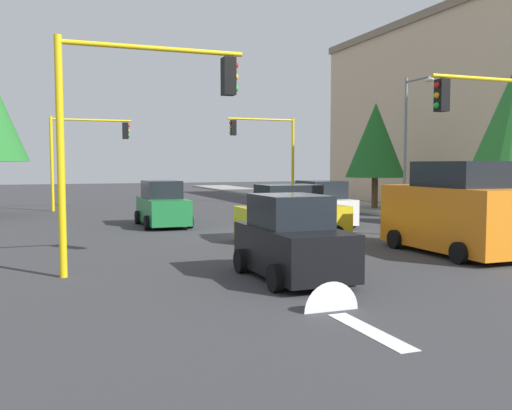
{
  "coord_description": "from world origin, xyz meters",
  "views": [
    {
      "loc": [
        19.96,
        -7.84,
        2.7
      ],
      "look_at": [
        0.84,
        -0.67,
        1.2
      ],
      "focal_mm": 39.36,
      "sensor_mm": 36.0,
      "label": 1
    }
  ],
  "objects_px": {
    "car_black": "(292,241)",
    "delivery_van_orange": "(454,211)",
    "car_white": "(320,205)",
    "traffic_signal_near_left": "(501,126)",
    "traffic_signal_far_left": "(268,143)",
    "street_lamp_curbside": "(410,131)",
    "traffic_signal_far_right": "(85,144)",
    "tree_roadside_mid": "(375,140)",
    "car_green": "(162,205)",
    "car_yellow": "(292,215)",
    "traffic_signal_near_right": "(137,110)"
  },
  "relations": [
    {
      "from": "tree_roadside_mid",
      "to": "delivery_van_orange",
      "type": "distance_m",
      "value": 16.03
    },
    {
      "from": "traffic_signal_far_right",
      "to": "traffic_signal_far_left",
      "type": "bearing_deg",
      "value": 90.0
    },
    {
      "from": "tree_roadside_mid",
      "to": "car_yellow",
      "type": "bearing_deg",
      "value": -44.31
    },
    {
      "from": "traffic_signal_near_right",
      "to": "car_green",
      "type": "relative_size",
      "value": 1.41
    },
    {
      "from": "traffic_signal_far_left",
      "to": "car_white",
      "type": "bearing_deg",
      "value": -11.23
    },
    {
      "from": "street_lamp_curbside",
      "to": "tree_roadside_mid",
      "type": "distance_m",
      "value": 4.47
    },
    {
      "from": "car_green",
      "to": "car_yellow",
      "type": "height_order",
      "value": "same"
    },
    {
      "from": "delivery_van_orange",
      "to": "car_black",
      "type": "height_order",
      "value": "delivery_van_orange"
    },
    {
      "from": "car_black",
      "to": "delivery_van_orange",
      "type": "bearing_deg",
      "value": 105.08
    },
    {
      "from": "car_black",
      "to": "car_green",
      "type": "distance_m",
      "value": 12.27
    },
    {
      "from": "traffic_signal_far_left",
      "to": "car_white",
      "type": "relative_size",
      "value": 1.53
    },
    {
      "from": "traffic_signal_far_left",
      "to": "street_lamp_curbside",
      "type": "height_order",
      "value": "street_lamp_curbside"
    },
    {
      "from": "car_black",
      "to": "traffic_signal_near_right",
      "type": "bearing_deg",
      "value": -122.17
    },
    {
      "from": "tree_roadside_mid",
      "to": "delivery_van_orange",
      "type": "xyz_separation_m",
      "value": [
        14.41,
        -6.44,
        -2.76
      ]
    },
    {
      "from": "tree_roadside_mid",
      "to": "car_black",
      "type": "xyz_separation_m",
      "value": [
        16.03,
        -12.46,
        -3.15
      ]
    },
    {
      "from": "traffic_signal_near_right",
      "to": "street_lamp_curbside",
      "type": "bearing_deg",
      "value": 122.83
    },
    {
      "from": "traffic_signal_far_left",
      "to": "traffic_signal_near_right",
      "type": "xyz_separation_m",
      "value": [
        20.0,
        -11.4,
        -0.03
      ]
    },
    {
      "from": "car_black",
      "to": "car_white",
      "type": "relative_size",
      "value": 0.96
    },
    {
      "from": "traffic_signal_far_right",
      "to": "car_green",
      "type": "xyz_separation_m",
      "value": [
        9.79,
        2.53,
        -2.93
      ]
    },
    {
      "from": "car_green",
      "to": "car_yellow",
      "type": "distance_m",
      "value": 7.07
    },
    {
      "from": "delivery_van_orange",
      "to": "car_white",
      "type": "xyz_separation_m",
      "value": [
        -8.23,
        -0.27,
        -0.39
      ]
    },
    {
      "from": "traffic_signal_far_left",
      "to": "traffic_signal_near_left",
      "type": "xyz_separation_m",
      "value": [
        20.0,
        -0.04,
        -0.16
      ]
    },
    {
      "from": "street_lamp_curbside",
      "to": "traffic_signal_far_left",
      "type": "bearing_deg",
      "value": -161.4
    },
    {
      "from": "car_yellow",
      "to": "traffic_signal_near_right",
      "type": "bearing_deg",
      "value": -56.03
    },
    {
      "from": "street_lamp_curbside",
      "to": "tree_roadside_mid",
      "type": "relative_size",
      "value": 1.13
    },
    {
      "from": "traffic_signal_far_right",
      "to": "delivery_van_orange",
      "type": "bearing_deg",
      "value": 24.28
    },
    {
      "from": "traffic_signal_far_left",
      "to": "traffic_signal_far_right",
      "type": "height_order",
      "value": "traffic_signal_far_left"
    },
    {
      "from": "traffic_signal_near_right",
      "to": "street_lamp_curbside",
      "type": "relative_size",
      "value": 0.81
    },
    {
      "from": "delivery_van_orange",
      "to": "car_yellow",
      "type": "height_order",
      "value": "delivery_van_orange"
    },
    {
      "from": "car_black",
      "to": "car_green",
      "type": "height_order",
      "value": "same"
    },
    {
      "from": "traffic_signal_near_left",
      "to": "street_lamp_curbside",
      "type": "relative_size",
      "value": 0.78
    },
    {
      "from": "tree_roadside_mid",
      "to": "delivery_van_orange",
      "type": "relative_size",
      "value": 1.29
    },
    {
      "from": "car_white",
      "to": "tree_roadside_mid",
      "type": "bearing_deg",
      "value": 132.65
    },
    {
      "from": "traffic_signal_far_left",
      "to": "traffic_signal_near_right",
      "type": "bearing_deg",
      "value": -29.69
    },
    {
      "from": "traffic_signal_far_left",
      "to": "delivery_van_orange",
      "type": "xyz_separation_m",
      "value": [
        20.41,
        -2.15,
        -2.76
      ]
    },
    {
      "from": "traffic_signal_far_left",
      "to": "delivery_van_orange",
      "type": "height_order",
      "value": "traffic_signal_far_left"
    },
    {
      "from": "traffic_signal_near_left",
      "to": "car_white",
      "type": "height_order",
      "value": "traffic_signal_near_left"
    },
    {
      "from": "car_black",
      "to": "car_yellow",
      "type": "relative_size",
      "value": 0.94
    },
    {
      "from": "traffic_signal_far_right",
      "to": "car_white",
      "type": "distance_m",
      "value": 15.39
    },
    {
      "from": "traffic_signal_near_left",
      "to": "delivery_van_orange",
      "type": "height_order",
      "value": "traffic_signal_near_left"
    },
    {
      "from": "delivery_van_orange",
      "to": "car_white",
      "type": "relative_size",
      "value": 1.28
    },
    {
      "from": "traffic_signal_near_left",
      "to": "delivery_van_orange",
      "type": "distance_m",
      "value": 3.38
    },
    {
      "from": "tree_roadside_mid",
      "to": "car_yellow",
      "type": "xyz_separation_m",
      "value": [
        10.0,
        -9.76,
        -3.15
      ]
    },
    {
      "from": "traffic_signal_far_right",
      "to": "traffic_signal_near_right",
      "type": "height_order",
      "value": "traffic_signal_near_right"
    },
    {
      "from": "car_white",
      "to": "traffic_signal_near_left",
      "type": "bearing_deg",
      "value": 16.96
    },
    {
      "from": "tree_roadside_mid",
      "to": "car_green",
      "type": "height_order",
      "value": "tree_roadside_mid"
    },
    {
      "from": "delivery_van_orange",
      "to": "car_yellow",
      "type": "relative_size",
      "value": 1.25
    },
    {
      "from": "car_black",
      "to": "car_green",
      "type": "bearing_deg",
      "value": -176.91
    },
    {
      "from": "street_lamp_curbside",
      "to": "car_white",
      "type": "xyz_separation_m",
      "value": [
        1.8,
        -5.92,
        -3.45
      ]
    },
    {
      "from": "car_black",
      "to": "traffic_signal_near_left",
      "type": "bearing_deg",
      "value": 104.06
    }
  ]
}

